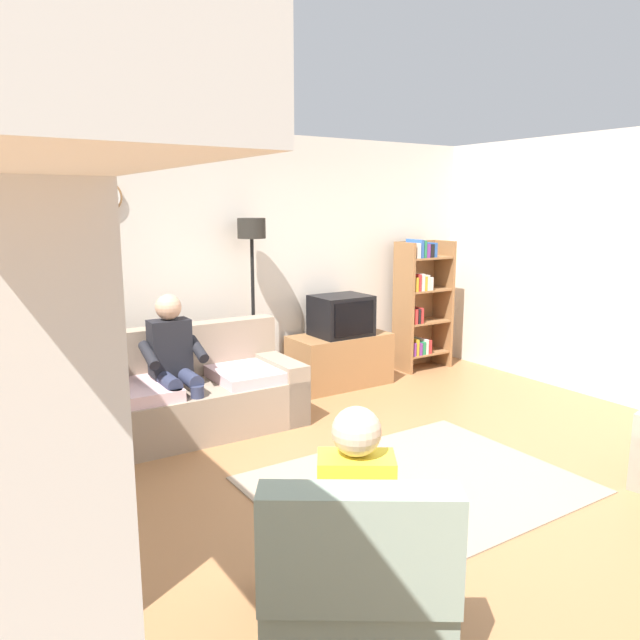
{
  "coord_description": "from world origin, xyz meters",
  "views": [
    {
      "loc": [
        -2.92,
        -3.1,
        1.98
      ],
      "look_at": [
        -0.19,
        1.11,
        1.02
      ],
      "focal_mm": 34.1,
      "sensor_mm": 36.0,
      "label": 1
    }
  ],
  "objects": [
    {
      "name": "armchair_near_window",
      "position": [
        -1.43,
        -1.1,
        0.29
      ],
      "size": [
        1.15,
        1.18,
        0.9
      ],
      "color": "gray",
      "rests_on": "ground_plane"
    },
    {
      "name": "ground_plane",
      "position": [
        0.0,
        0.0,
        0.0
      ],
      "size": [
        12.0,
        12.0,
        0.0
      ],
      "primitive_type": "plane",
      "color": "#9E6B42"
    },
    {
      "name": "tv_stand",
      "position": [
        0.82,
        2.25,
        0.29
      ],
      "size": [
        1.1,
        0.56,
        0.57
      ],
      "color": "olive",
      "rests_on": "ground_plane"
    },
    {
      "name": "floor_lamp",
      "position": [
        -0.19,
        2.35,
        1.45
      ],
      "size": [
        0.28,
        0.28,
        1.85
      ],
      "color": "black",
      "rests_on": "ground_plane"
    },
    {
      "name": "couch",
      "position": [
        -1.07,
        1.84,
        0.31
      ],
      "size": [
        1.91,
        0.91,
        0.9
      ],
      "color": "gray",
      "rests_on": "ground_plane"
    },
    {
      "name": "back_wall_assembly",
      "position": [
        -0.0,
        2.66,
        1.35
      ],
      "size": [
        6.2,
        0.17,
        2.7
      ],
      "color": "silver",
      "rests_on": "ground_plane"
    },
    {
      "name": "person_in_left_armchair",
      "position": [
        -1.38,
        -1.02,
        0.6
      ],
      "size": [
        0.61,
        0.64,
        1.12
      ],
      "color": "yellow",
      "rests_on": "ground_plane"
    },
    {
      "name": "person_on_couch",
      "position": [
        -1.25,
        1.73,
        0.7
      ],
      "size": [
        0.52,
        0.54,
        1.24
      ],
      "color": "black",
      "rests_on": "ground_plane"
    },
    {
      "name": "bookshelf",
      "position": [
        2.04,
        2.32,
        0.83
      ],
      "size": [
        0.68,
        0.36,
        1.58
      ],
      "color": "olive",
      "rests_on": "ground_plane"
    },
    {
      "name": "tv",
      "position": [
        0.82,
        2.23,
        0.79
      ],
      "size": [
        0.6,
        0.49,
        0.44
      ],
      "color": "black",
      "rests_on": "tv_stand"
    },
    {
      "name": "area_rug",
      "position": [
        -0.13,
        -0.09,
        0.01
      ],
      "size": [
        2.2,
        1.7,
        0.01
      ],
      "primitive_type": "cube",
      "color": "gray",
      "rests_on": "ground_plane"
    }
  ]
}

